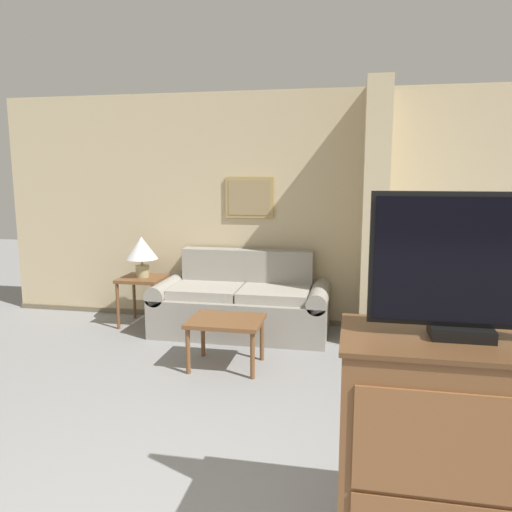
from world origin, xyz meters
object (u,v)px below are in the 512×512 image
object	(u,v)px
bed	(494,338)
couch	(242,304)
table_lamp	(142,250)
tv_dresser	(452,459)
tv	(465,267)
coffee_table	(226,325)
backpack	(495,275)

from	to	relation	value
bed	couch	bearing A→B (deg)	164.80
table_lamp	tv_dresser	xyz separation A→B (m)	(2.75, -3.11, -0.33)
tv_dresser	tv	size ratio (longest dim) A/B	1.43
tv_dresser	bed	distance (m)	2.56
coffee_table	tv	xyz separation A→B (m)	(1.51, -2.07, 0.96)
table_lamp	tv	distance (m)	4.18
tv_dresser	backpack	distance (m)	2.70
couch	backpack	xyz separation A→B (m)	(2.38, -0.51, 0.51)
coffee_table	tv	world-z (taller)	tv
couch	tv	size ratio (longest dim) A/B	2.53
table_lamp	backpack	bearing A→B (deg)	-8.89
table_lamp	bed	xyz separation A→B (m)	(3.54, -0.69, -0.57)
couch	table_lamp	bearing A→B (deg)	177.91
coffee_table	bed	size ratio (longest dim) A/B	0.31
tv	backpack	size ratio (longest dim) A/B	1.56
tv	bed	bearing A→B (deg)	71.93
tv_dresser	couch	bearing A→B (deg)	117.39
table_lamp	coffee_table	bearing A→B (deg)	-40.09
table_lamp	bed	world-z (taller)	table_lamp
table_lamp	tv_dresser	world-z (taller)	tv_dresser
tv	couch	bearing A→B (deg)	117.40
couch	tv_dresser	xyz separation A→B (m)	(1.59, -3.07, 0.22)
coffee_table	table_lamp	xyz separation A→B (m)	(-1.24, 1.04, 0.48)
tv_dresser	bed	world-z (taller)	tv_dresser
table_lamp	backpack	distance (m)	3.59
bed	table_lamp	bearing A→B (deg)	168.98
table_lamp	tv_dresser	size ratio (longest dim) A/B	0.43
backpack	tv	bearing A→B (deg)	-107.21
table_lamp	tv	world-z (taller)	tv
table_lamp	tv	size ratio (longest dim) A/B	0.62
table_lamp	backpack	size ratio (longest dim) A/B	0.97
table_lamp	backpack	xyz separation A→B (m)	(3.54, -0.55, -0.04)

